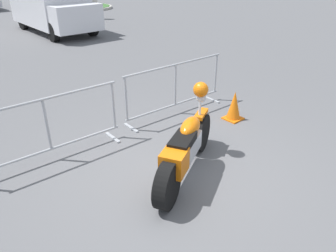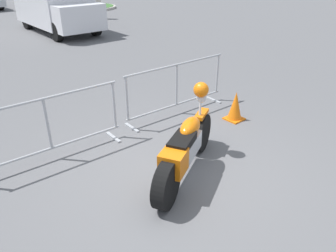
# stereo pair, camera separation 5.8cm
# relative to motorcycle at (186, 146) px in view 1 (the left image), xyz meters

# --- Properties ---
(ground_plane) EXTENTS (120.00, 120.00, 0.00)m
(ground_plane) POSITION_rel_motorcycle_xyz_m (-0.02, 0.09, -0.47)
(ground_plane) COLOR #5B5B5E
(motorcycle) EXTENTS (2.01, 1.17, 1.23)m
(motorcycle) POSITION_rel_motorcycle_xyz_m (0.00, 0.00, 0.00)
(motorcycle) COLOR black
(motorcycle) RESTS_ON ground
(crowd_barrier_near) EXTENTS (2.45, 0.53, 1.07)m
(crowd_barrier_near) POSITION_rel_motorcycle_xyz_m (-1.34, 1.69, 0.09)
(crowd_barrier_near) COLOR #9EA0A5
(crowd_barrier_near) RESTS_ON ground
(crowd_barrier_far) EXTENTS (2.45, 0.53, 1.07)m
(crowd_barrier_far) POSITION_rel_motorcycle_xyz_m (1.34, 1.69, 0.09)
(crowd_barrier_far) COLOR #9EA0A5
(crowd_barrier_far) RESTS_ON ground
(delivery_van) EXTENTS (2.05, 5.02, 2.31)m
(delivery_van) POSITION_rel_motorcycle_xyz_m (3.17, 11.55, 0.77)
(delivery_van) COLOR silver
(delivery_van) RESTS_ON ground
(pedestrian) EXTENTS (0.45, 0.45, 1.69)m
(pedestrian) POSITION_rel_motorcycle_xyz_m (6.28, 13.34, 0.45)
(pedestrian) COLOR #262838
(pedestrian) RESTS_ON ground
(planter_island) EXTENTS (3.46, 3.46, 1.25)m
(planter_island) POSITION_rel_motorcycle_xyz_m (7.82, 17.77, -0.10)
(planter_island) COLOR #ADA89E
(planter_island) RESTS_ON ground
(traffic_cone) EXTENTS (0.34, 0.34, 0.59)m
(traffic_cone) POSITION_rel_motorcycle_xyz_m (2.03, 0.71, -0.18)
(traffic_cone) COLOR orange
(traffic_cone) RESTS_ON ground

